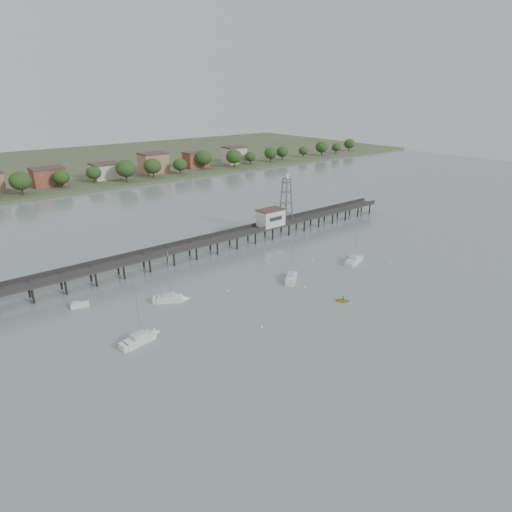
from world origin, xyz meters
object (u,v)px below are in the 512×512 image
(sailboat_a, at_px, (145,337))
(yellow_dinghy, at_px, (343,301))
(pier, at_px, (203,242))
(sailboat_d, at_px, (356,259))
(lattice_tower, at_px, (286,200))
(white_tender, at_px, (79,305))
(sailboat_b, at_px, (175,299))
(sailboat_c, at_px, (292,276))

(sailboat_a, bearing_deg, yellow_dinghy, -26.32)
(pier, height_order, sailboat_d, sailboat_d)
(lattice_tower, distance_m, yellow_dinghy, 50.63)
(pier, relative_size, sailboat_d, 10.65)
(pier, xyz_separation_m, yellow_dinghy, (8.87, -43.91, -3.79))
(lattice_tower, relative_size, white_tender, 3.81)
(lattice_tower, distance_m, white_tender, 70.91)
(lattice_tower, height_order, yellow_dinghy, lattice_tower)
(sailboat_a, distance_m, yellow_dinghy, 43.36)
(sailboat_a, height_order, sailboat_b, sailboat_a)
(sailboat_d, relative_size, white_tender, 3.46)
(sailboat_c, bearing_deg, sailboat_a, 145.73)
(sailboat_d, height_order, sailboat_b, sailboat_d)
(sailboat_a, bearing_deg, sailboat_c, -4.47)
(sailboat_d, height_order, sailboat_a, sailboat_d)
(lattice_tower, bearing_deg, sailboat_c, -129.70)
(white_tender, bearing_deg, sailboat_d, -1.48)
(lattice_tower, distance_m, sailboat_a, 72.06)
(sailboat_d, relative_size, sailboat_a, 1.08)
(sailboat_a, relative_size, white_tender, 3.20)
(sailboat_d, bearing_deg, lattice_tower, 70.45)
(white_tender, xyz_separation_m, yellow_dinghy, (46.76, -33.99, -0.46))
(sailboat_a, bearing_deg, lattice_tower, 16.66)
(yellow_dinghy, bearing_deg, sailboat_d, -6.12)
(sailboat_d, relative_size, yellow_dinghy, 4.83)
(pier, xyz_separation_m, sailboat_b, (-20.45, -20.49, -3.15))
(white_tender, bearing_deg, sailboat_a, -60.93)
(sailboat_b, height_order, yellow_dinghy, sailboat_b)
(yellow_dinghy, bearing_deg, lattice_tower, 24.06)
(lattice_tower, height_order, sailboat_d, lattice_tower)
(sailboat_a, bearing_deg, pier, 34.46)
(pier, bearing_deg, sailboat_a, -136.22)
(pier, xyz_separation_m, sailboat_d, (30.31, -30.22, -3.16))
(sailboat_d, xyz_separation_m, sailboat_b, (-50.76, 9.74, 0.01))
(lattice_tower, distance_m, sailboat_b, 56.81)
(sailboat_a, bearing_deg, sailboat_b, 32.19)
(lattice_tower, height_order, white_tender, lattice_tower)
(lattice_tower, relative_size, sailboat_c, 1.22)
(lattice_tower, bearing_deg, sailboat_a, -154.02)
(sailboat_a, relative_size, yellow_dinghy, 4.46)
(sailboat_c, distance_m, sailboat_b, 29.81)
(sailboat_b, xyz_separation_m, yellow_dinghy, (29.32, -23.42, -0.65))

